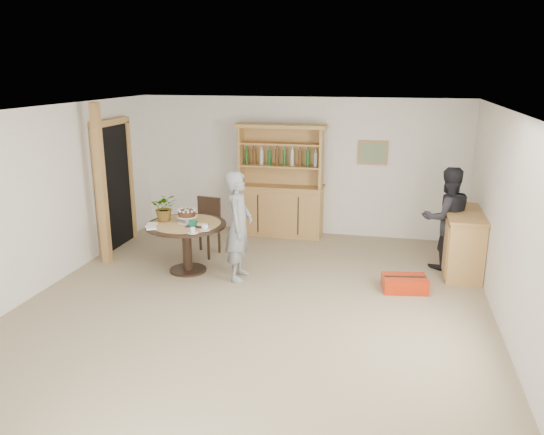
{
  "coord_description": "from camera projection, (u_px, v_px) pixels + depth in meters",
  "views": [
    {
      "loc": [
        1.63,
        -5.99,
        2.97
      ],
      "look_at": [
        0.11,
        0.69,
        1.05
      ],
      "focal_mm": 35.0,
      "sensor_mm": 36.0,
      "label": 1
    }
  ],
  "objects": [
    {
      "name": "ground",
      "position": [
        252.0,
        310.0,
        6.77
      ],
      "size": [
        7.0,
        7.0,
        0.0
      ],
      "primitive_type": "plane",
      "color": "tan",
      "rests_on": "ground"
    },
    {
      "name": "birthday_cake",
      "position": [
        187.0,
        214.0,
        7.91
      ],
      "size": [
        0.3,
        0.3,
        0.2
      ],
      "color": "white",
      "rests_on": "dining_table"
    },
    {
      "name": "hutch",
      "position": [
        281.0,
        198.0,
        9.69
      ],
      "size": [
        1.62,
        0.54,
        2.04
      ],
      "color": "#B5864C",
      "rests_on": "ground"
    },
    {
      "name": "dining_table",
      "position": [
        186.0,
        233.0,
        7.94
      ],
      "size": [
        1.2,
        1.2,
        0.76
      ],
      "color": "black",
      "rests_on": "ground"
    },
    {
      "name": "flower_vase",
      "position": [
        165.0,
        207.0,
        7.96
      ],
      "size": [
        0.47,
        0.44,
        0.42
      ],
      "primitive_type": "imported",
      "rotation": [
        0.0,
        0.0,
        0.35
      ],
      "color": "#3F7233",
      "rests_on": "dining_table"
    },
    {
      "name": "adult_person",
      "position": [
        447.0,
        218.0,
        8.04
      ],
      "size": [
        0.92,
        0.82,
        1.58
      ],
      "primitive_type": "imported",
      "rotation": [
        0.0,
        0.0,
        3.48
      ],
      "color": "black",
      "rests_on": "ground"
    },
    {
      "name": "dining_chair",
      "position": [
        206.0,
        222.0,
        8.73
      ],
      "size": [
        0.49,
        0.49,
        0.95
      ],
      "rotation": [
        0.0,
        0.0,
        -0.17
      ],
      "color": "black",
      "rests_on": "ground"
    },
    {
      "name": "doorway",
      "position": [
        114.0,
        183.0,
        8.98
      ],
      "size": [
        0.13,
        1.1,
        2.18
      ],
      "color": "black",
      "rests_on": "ground"
    },
    {
      "name": "coffee_cup_a",
      "position": [
        205.0,
        228.0,
        7.54
      ],
      "size": [
        0.15,
        0.15,
        0.09
      ],
      "color": "white",
      "rests_on": "dining_table"
    },
    {
      "name": "coffee_cup_b",
      "position": [
        193.0,
        231.0,
        7.4
      ],
      "size": [
        0.15,
        0.15,
        0.08
      ],
      "color": "white",
      "rests_on": "dining_table"
    },
    {
      "name": "pine_post",
      "position": [
        101.0,
        185.0,
        8.14
      ],
      "size": [
        0.12,
        0.12,
        2.5
      ],
      "primitive_type": "cube",
      "color": "#B18C4A",
      "rests_on": "ground"
    },
    {
      "name": "teen_boy",
      "position": [
        239.0,
        226.0,
        7.61
      ],
      "size": [
        0.41,
        0.6,
        1.59
      ],
      "primitive_type": "imported",
      "rotation": [
        0.0,
        0.0,
        1.63
      ],
      "color": "gray",
      "rests_on": "ground"
    },
    {
      "name": "gift_tray",
      "position": [
        197.0,
        225.0,
        7.73
      ],
      "size": [
        0.3,
        0.2,
        0.08
      ],
      "color": "black",
      "rests_on": "dining_table"
    },
    {
      "name": "red_suitcase",
      "position": [
        405.0,
        284.0,
        7.36
      ],
      "size": [
        0.66,
        0.49,
        0.21
      ],
      "rotation": [
        0.0,
        0.0,
        0.16
      ],
      "color": "#BC2709",
      "rests_on": "ground"
    },
    {
      "name": "napkins",
      "position": [
        151.0,
        226.0,
        7.68
      ],
      "size": [
        0.24,
        0.33,
        0.03
      ],
      "color": "white",
      "rests_on": "dining_table"
    },
    {
      "name": "sideboard",
      "position": [
        462.0,
        242.0,
        7.94
      ],
      "size": [
        0.54,
        1.26,
        0.94
      ],
      "color": "#B5864C",
      "rests_on": "ground"
    },
    {
      "name": "room_shell",
      "position": [
        250.0,
        176.0,
        6.31
      ],
      "size": [
        6.04,
        7.04,
        2.52
      ],
      "color": "white",
      "rests_on": "ground"
    }
  ]
}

